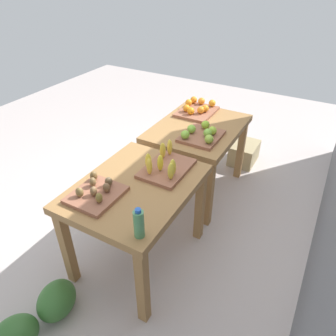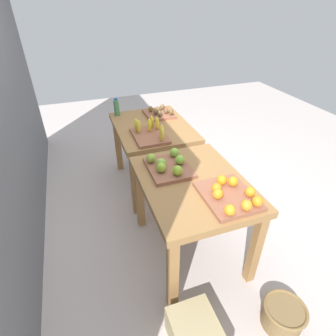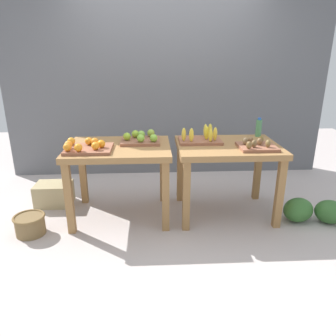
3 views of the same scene
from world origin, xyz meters
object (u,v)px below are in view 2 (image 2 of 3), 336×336
(display_table_left, at_px, (193,192))
(banana_crate, at_px, (150,133))
(display_table_right, at_px, (153,135))
(wicker_basket, at_px, (283,315))
(kiwi_bin, at_px, (159,113))
(apple_bin, at_px, (168,165))
(watermelon_pile, at_px, (153,140))
(water_bottle, at_px, (117,108))
(orange_bin, at_px, (230,195))

(display_table_left, height_order, banana_crate, banana_crate)
(display_table_right, relative_size, wicker_basket, 3.45)
(kiwi_bin, bearing_deg, banana_crate, 152.46)
(display_table_right, relative_size, apple_bin, 2.60)
(display_table_right, height_order, watermelon_pile, display_table_right)
(apple_bin, height_order, water_bottle, water_bottle)
(apple_bin, bearing_deg, watermelon_pile, -12.41)
(display_table_left, xyz_separation_m, kiwi_bin, (1.36, -0.16, 0.15))
(watermelon_pile, xyz_separation_m, wicker_basket, (-2.85, -0.09, -0.02))
(orange_bin, bearing_deg, water_bottle, 14.34)
(wicker_basket, bearing_deg, watermelon_pile, 1.78)
(orange_bin, bearing_deg, kiwi_bin, -0.30)
(apple_bin, distance_m, water_bottle, 1.33)
(wicker_basket, bearing_deg, display_table_right, 10.04)
(display_table_left, distance_m, orange_bin, 0.36)
(apple_bin, xyz_separation_m, water_bottle, (1.31, 0.18, 0.06))
(banana_crate, relative_size, water_bottle, 2.09)
(watermelon_pile, distance_m, wicker_basket, 2.85)
(display_table_right, xyz_separation_m, kiwi_bin, (0.24, -0.16, 0.15))
(display_table_left, relative_size, water_bottle, 4.94)
(display_table_right, relative_size, watermelon_pile, 1.51)
(apple_bin, height_order, kiwi_bin, apple_bin)
(display_table_left, height_order, wicker_basket, display_table_left)
(kiwi_bin, distance_m, wicker_basket, 2.34)
(apple_bin, bearing_deg, banana_crate, -2.40)
(kiwi_bin, bearing_deg, orange_bin, 179.70)
(display_table_right, bearing_deg, kiwi_bin, -33.76)
(display_table_right, xyz_separation_m, banana_crate, (-0.27, 0.10, 0.16))
(banana_crate, bearing_deg, water_bottle, 17.11)
(display_table_left, relative_size, kiwi_bin, 2.89)
(display_table_left, bearing_deg, banana_crate, 6.86)
(display_table_left, relative_size, orange_bin, 2.28)
(apple_bin, relative_size, water_bottle, 1.90)
(display_table_right, relative_size, banana_crate, 2.36)
(display_table_right, relative_size, kiwi_bin, 2.89)
(kiwi_bin, xyz_separation_m, water_bottle, (0.17, 0.48, 0.07))
(water_bottle, xyz_separation_m, watermelon_pile, (0.46, -0.57, -0.75))
(watermelon_pile, bearing_deg, display_table_left, 172.54)
(display_table_right, relative_size, water_bottle, 4.94)
(display_table_right, relative_size, orange_bin, 2.28)
(kiwi_bin, bearing_deg, apple_bin, 165.65)
(banana_crate, distance_m, water_bottle, 0.71)
(orange_bin, relative_size, kiwi_bin, 1.27)
(apple_bin, distance_m, banana_crate, 0.63)
(water_bottle, bearing_deg, watermelon_pile, -51.11)
(display_table_right, distance_m, watermelon_pile, 1.06)
(apple_bin, relative_size, kiwi_bin, 1.11)
(orange_bin, distance_m, water_bottle, 1.88)
(apple_bin, xyz_separation_m, wicker_basket, (-1.08, -0.48, -0.71))
(banana_crate, relative_size, wicker_basket, 1.46)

